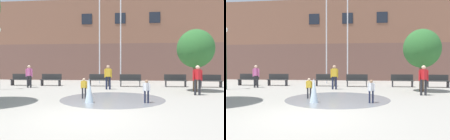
% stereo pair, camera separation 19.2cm
% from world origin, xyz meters
% --- Properties ---
extents(ground_plane, '(100.00, 100.00, 0.00)m').
position_xyz_m(ground_plane, '(0.00, 0.00, 0.00)').
color(ground_plane, '#9E998E').
extents(library_building, '(36.00, 6.05, 8.51)m').
position_xyz_m(library_building, '(0.00, 18.90, 4.26)').
color(library_building, brown).
rests_on(library_building, ground).
extents(splash_fountain, '(4.93, 4.93, 1.05)m').
position_xyz_m(splash_fountain, '(0.13, 3.17, 0.22)').
color(splash_fountain, gray).
rests_on(splash_fountain, ground).
extents(park_bench_far_left, '(1.60, 0.44, 0.91)m').
position_xyz_m(park_bench_far_left, '(-7.35, 9.64, 0.48)').
color(park_bench_far_left, '#28282D').
rests_on(park_bench_far_left, ground).
extents(park_bench_under_left_flagpole, '(1.60, 0.44, 0.91)m').
position_xyz_m(park_bench_under_left_flagpole, '(-4.93, 9.65, 0.48)').
color(park_bench_under_left_flagpole, '#28282D').
rests_on(park_bench_under_left_flagpole, ground).
extents(park_bench_center, '(1.60, 0.44, 0.91)m').
position_xyz_m(park_bench_center, '(-1.15, 9.73, 0.48)').
color(park_bench_center, '#28282D').
rests_on(park_bench_center, ground).
extents(park_bench_under_right_flagpole, '(1.60, 0.44, 0.91)m').
position_xyz_m(park_bench_under_right_flagpole, '(1.20, 9.61, 0.48)').
color(park_bench_under_right_flagpole, '#28282D').
rests_on(park_bench_under_right_flagpole, ground).
extents(park_bench_near_trashcan, '(1.60, 0.44, 0.91)m').
position_xyz_m(park_bench_near_trashcan, '(4.50, 9.82, 0.48)').
color(park_bench_near_trashcan, '#28282D').
rests_on(park_bench_near_trashcan, ground).
extents(park_bench_far_right, '(1.60, 0.44, 0.91)m').
position_xyz_m(park_bench_far_right, '(6.93, 9.73, 0.48)').
color(park_bench_far_right, '#28282D').
rests_on(park_bench_far_right, ground).
extents(adult_in_red, '(0.50, 0.36, 1.59)m').
position_xyz_m(adult_in_red, '(-5.89, 8.03, 0.93)').
color(adult_in_red, '#28282D').
rests_on(adult_in_red, ground).
extents(child_running, '(0.31, 0.14, 0.99)m').
position_xyz_m(child_running, '(-0.87, 3.57, 0.58)').
color(child_running, '#28282D').
rests_on(child_running, ground).
extents(teen_by_trashcan, '(0.50, 0.21, 1.59)m').
position_xyz_m(teen_by_trashcan, '(-0.21, 7.61, 0.93)').
color(teen_by_trashcan, '#1E233D').
rests_on(teen_by_trashcan, ground).
extents(child_with_pink_shirt, '(0.31, 0.24, 0.99)m').
position_xyz_m(child_with_pink_shirt, '(2.05, 2.68, 0.58)').
color(child_with_pink_shirt, '#1E233D').
rests_on(child_with_pink_shirt, ground).
extents(adult_watching, '(0.50, 0.39, 1.59)m').
position_xyz_m(adult_watching, '(4.86, 5.38, 0.93)').
color(adult_watching, '#28282D').
rests_on(adult_watching, ground).
extents(flagpole_left, '(0.80, 0.10, 8.76)m').
position_xyz_m(flagpole_left, '(-1.49, 12.04, 4.63)').
color(flagpole_left, silver).
rests_on(flagpole_left, ground).
extents(flagpole_right, '(0.80, 0.10, 8.39)m').
position_xyz_m(flagpole_right, '(0.34, 12.04, 4.44)').
color(flagpole_right, silver).
rests_on(flagpole_right, ground).
extents(street_tree_near_building, '(2.20, 2.20, 3.77)m').
position_xyz_m(street_tree_near_building, '(5.19, 7.10, 2.59)').
color(street_tree_near_building, brown).
rests_on(street_tree_near_building, ground).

